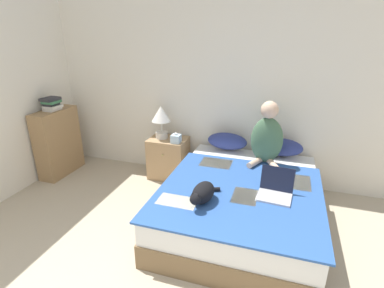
# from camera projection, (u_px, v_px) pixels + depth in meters

# --- Properties ---
(wall_back) EXTENTS (5.55, 0.05, 2.55)m
(wall_back) POSITION_uv_depth(u_px,v_px,m) (212.00, 88.00, 4.00)
(wall_back) COLOR silver
(wall_back) RESTS_ON ground_plane
(bed) EXTENTS (1.59, 1.99, 0.49)m
(bed) POSITION_uv_depth(u_px,v_px,m) (241.00, 203.00, 3.25)
(bed) COLOR brown
(bed) RESTS_ON ground_plane
(pillow_near) EXTENTS (0.53, 0.20, 0.23)m
(pillow_near) POSITION_uv_depth(u_px,v_px,m) (227.00, 141.00, 3.99)
(pillow_near) COLOR navy
(pillow_near) RESTS_ON bed
(pillow_far) EXTENTS (0.53, 0.20, 0.23)m
(pillow_far) POSITION_uv_depth(u_px,v_px,m) (281.00, 147.00, 3.79)
(pillow_far) COLOR navy
(pillow_far) RESTS_ON bed
(person_sitting) EXTENTS (0.38, 0.37, 0.75)m
(person_sitting) POSITION_uv_depth(u_px,v_px,m) (267.00, 137.00, 3.53)
(person_sitting) COLOR #476B4C
(person_sitting) RESTS_ON bed
(cat_tabby) EXTENTS (0.23, 0.48, 0.19)m
(cat_tabby) POSITION_uv_depth(u_px,v_px,m) (203.00, 193.00, 2.78)
(cat_tabby) COLOR black
(cat_tabby) RESTS_ON bed
(laptop_open) EXTENTS (0.34, 0.32, 0.26)m
(laptop_open) POSITION_uv_depth(u_px,v_px,m) (275.00, 191.00, 2.90)
(laptop_open) COLOR #B7B7BC
(laptop_open) RESTS_ON bed
(nightstand) EXTENTS (0.52, 0.43, 0.58)m
(nightstand) POSITION_uv_depth(u_px,v_px,m) (169.00, 158.00, 4.27)
(nightstand) COLOR tan
(nightstand) RESTS_ON ground_plane
(table_lamp) EXTENTS (0.26, 0.26, 0.45)m
(table_lamp) POSITION_uv_depth(u_px,v_px,m) (161.00, 117.00, 4.08)
(table_lamp) COLOR beige
(table_lamp) RESTS_ON nightstand
(tissue_box) EXTENTS (0.12, 0.12, 0.14)m
(tissue_box) POSITION_uv_depth(u_px,v_px,m) (176.00, 139.00, 4.00)
(tissue_box) COLOR silver
(tissue_box) RESTS_ON nightstand
(bookshelf) EXTENTS (0.27, 0.68, 0.96)m
(bookshelf) POSITION_uv_depth(u_px,v_px,m) (58.00, 142.00, 4.32)
(bookshelf) COLOR #99754C
(bookshelf) RESTS_ON ground_plane
(book_stack_top) EXTENTS (0.21, 0.24, 0.17)m
(book_stack_top) POSITION_uv_depth(u_px,v_px,m) (51.00, 104.00, 4.11)
(book_stack_top) COLOR beige
(book_stack_top) RESTS_ON bookshelf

